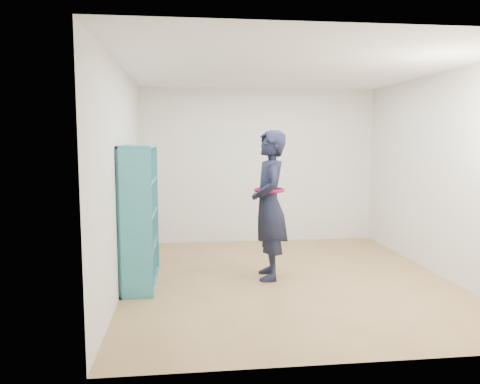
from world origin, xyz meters
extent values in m
plane|color=olive|center=(0.00, 0.00, 0.00)|extent=(4.50, 4.50, 0.00)
plane|color=white|center=(0.00, 0.00, 2.60)|extent=(4.50, 4.50, 0.00)
cube|color=silver|center=(-2.00, 0.00, 1.30)|extent=(0.02, 4.50, 2.60)
cube|color=silver|center=(2.00, 0.00, 1.30)|extent=(0.02, 4.50, 2.60)
cube|color=silver|center=(0.00, 2.25, 1.30)|extent=(4.00, 0.02, 2.60)
cube|color=silver|center=(0.00, -2.25, 1.30)|extent=(4.00, 0.02, 2.60)
cube|color=teal|center=(-1.81, -0.53, 0.84)|extent=(0.37, 0.03, 1.68)
cube|color=teal|center=(-1.81, 0.70, 0.84)|extent=(0.37, 0.03, 1.68)
cube|color=teal|center=(-1.81, 0.09, 0.01)|extent=(0.37, 1.26, 0.03)
cube|color=teal|center=(-1.81, 0.09, 1.67)|extent=(0.37, 1.26, 0.03)
cube|color=teal|center=(-1.98, 0.09, 0.84)|extent=(0.03, 1.26, 1.68)
cube|color=teal|center=(-1.81, -0.12, 0.84)|extent=(0.34, 0.03, 1.63)
cube|color=teal|center=(-1.81, 0.29, 0.84)|extent=(0.34, 0.03, 1.63)
cube|color=teal|center=(-1.81, 0.09, 0.43)|extent=(0.34, 1.21, 0.03)
cube|color=teal|center=(-1.81, 0.09, 0.84)|extent=(0.34, 1.21, 0.03)
cube|color=teal|center=(-1.81, 0.09, 1.25)|extent=(0.34, 1.21, 0.03)
cube|color=beige|center=(-1.78, -0.32, 0.08)|extent=(0.23, 0.15, 0.09)
cube|color=black|center=(-1.77, -0.38, 0.59)|extent=(0.19, 0.17, 0.30)
cube|color=maroon|center=(-1.77, -0.38, 0.99)|extent=(0.19, 0.17, 0.26)
cube|color=silver|center=(-1.78, -0.32, 1.29)|extent=(0.23, 0.15, 0.06)
cube|color=navy|center=(-1.77, 0.02, 0.16)|extent=(0.19, 0.17, 0.23)
cube|color=brown|center=(-1.77, 0.02, 0.59)|extent=(0.19, 0.17, 0.29)
cube|color=#BFB28C|center=(-1.78, 0.08, 0.90)|extent=(0.23, 0.15, 0.09)
cube|color=#26594C|center=(-1.77, 0.02, 1.37)|extent=(0.19, 0.17, 0.22)
cube|color=beige|center=(-1.77, 0.43, 0.15)|extent=(0.19, 0.17, 0.21)
cube|color=black|center=(-1.78, 0.48, 0.48)|extent=(0.23, 0.15, 0.06)
cube|color=maroon|center=(-1.77, 0.43, 1.01)|extent=(0.19, 0.17, 0.31)
cube|color=silver|center=(-1.77, 0.43, 1.41)|extent=(0.19, 0.17, 0.30)
imported|color=black|center=(-0.21, 0.08, 0.93)|extent=(0.48, 0.70, 1.87)
torus|color=maroon|center=(-0.21, 0.08, 1.13)|extent=(0.41, 0.41, 0.04)
cube|color=silver|center=(-0.36, 0.19, 1.06)|extent=(0.03, 0.10, 0.13)
cube|color=black|center=(-0.36, 0.19, 1.06)|extent=(0.03, 0.09, 0.13)
camera|label=1|loc=(-1.27, -5.63, 1.76)|focal=35.00mm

